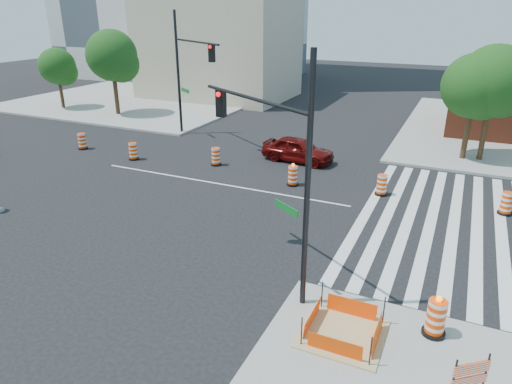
# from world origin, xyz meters

# --- Properties ---
(ground) EXTENTS (120.00, 120.00, 0.00)m
(ground) POSITION_xyz_m (0.00, 0.00, 0.00)
(ground) COLOR black
(ground) RESTS_ON ground
(sidewalk_nw) EXTENTS (22.00, 22.00, 0.15)m
(sidewalk_nw) POSITION_xyz_m (-18.00, 18.00, 0.07)
(sidewalk_nw) COLOR gray
(sidewalk_nw) RESTS_ON ground
(crosswalk_east) EXTENTS (6.75, 13.50, 0.01)m
(crosswalk_east) POSITION_xyz_m (10.95, 0.00, 0.01)
(crosswalk_east) COLOR silver
(crosswalk_east) RESTS_ON ground
(lane_centerline) EXTENTS (14.00, 0.12, 0.01)m
(lane_centerline) POSITION_xyz_m (0.00, 0.00, 0.01)
(lane_centerline) COLOR silver
(lane_centerline) RESTS_ON ground
(excavation_pit) EXTENTS (2.20, 2.20, 0.90)m
(excavation_pit) POSITION_xyz_m (9.00, -9.00, 0.22)
(excavation_pit) COLOR tan
(excavation_pit) RESTS_ON ground
(beige_midrise) EXTENTS (14.00, 10.00, 10.00)m
(beige_midrise) POSITION_xyz_m (-12.00, 22.00, 5.00)
(beige_midrise) COLOR tan
(beige_midrise) RESTS_ON ground
(red_coupe) EXTENTS (4.38, 2.06, 1.45)m
(red_coupe) POSITION_xyz_m (2.51, 5.25, 0.72)
(red_coupe) COLOR #520807
(red_coupe) RESTS_ON ground
(signal_pole_se) EXTENTS (4.85, 3.07, 7.43)m
(signal_pole_se) POSITION_xyz_m (6.17, -7.25, 4.57)
(signal_pole_se) COLOR black
(signal_pole_se) RESTS_ON ground
(signal_pole_nw) EXTENTS (5.28, 3.50, 8.20)m
(signal_pole_nw) POSITION_xyz_m (-5.90, 6.89, 5.03)
(signal_pole_nw) COLOR black
(signal_pole_nw) RESTS_ON ground
(pit_drum) EXTENTS (0.63, 0.63, 1.24)m
(pit_drum) POSITION_xyz_m (11.25, -7.95, 0.67)
(pit_drum) COLOR black
(pit_drum) RESTS_ON ground
(barricade) EXTENTS (0.77, 0.62, 1.11)m
(barricade) POSITION_xyz_m (12.13, -9.88, 0.76)
(barricade) COLOR #FF4205
(barricade) RESTS_ON ground
(tree_north_a) EXTENTS (3.15, 3.12, 5.31)m
(tree_north_a) POSITION_xyz_m (-21.60, 10.53, 3.56)
(tree_north_a) COLOR #382314
(tree_north_a) RESTS_ON ground
(tree_north_b) EXTENTS (4.08, 4.08, 6.93)m
(tree_north_b) POSITION_xyz_m (-15.45, 10.61, 4.65)
(tree_north_b) COLOR #382314
(tree_north_b) RESTS_ON ground
(tree_north_c) EXTENTS (3.67, 3.66, 6.22)m
(tree_north_c) POSITION_xyz_m (11.41, 9.58, 4.17)
(tree_north_c) COLOR #382314
(tree_north_c) RESTS_ON ground
(tree_north_d) EXTENTS (3.94, 3.94, 6.69)m
(tree_north_d) POSITION_xyz_m (12.32, 9.73, 4.49)
(tree_north_d) COLOR #382314
(tree_north_d) RESTS_ON ground
(median_drum_0) EXTENTS (0.60, 0.60, 1.02)m
(median_drum_0) POSITION_xyz_m (-10.92, 1.81, 0.48)
(median_drum_0) COLOR black
(median_drum_0) RESTS_ON ground
(median_drum_1) EXTENTS (0.60, 0.60, 1.02)m
(median_drum_1) POSITION_xyz_m (-6.53, 1.42, 0.48)
(median_drum_1) COLOR black
(median_drum_1) RESTS_ON ground
(median_drum_2) EXTENTS (0.60, 0.60, 1.02)m
(median_drum_2) POSITION_xyz_m (-1.54, 2.59, 0.48)
(median_drum_2) COLOR black
(median_drum_2) RESTS_ON ground
(median_drum_3) EXTENTS (0.60, 0.60, 1.18)m
(median_drum_3) POSITION_xyz_m (3.62, 1.43, 0.49)
(median_drum_3) COLOR black
(median_drum_3) RESTS_ON ground
(median_drum_4) EXTENTS (0.60, 0.60, 1.02)m
(median_drum_4) POSITION_xyz_m (7.99, 2.01, 0.48)
(median_drum_4) COLOR black
(median_drum_4) RESTS_ON ground
(median_drum_5) EXTENTS (0.60, 0.60, 1.02)m
(median_drum_5) POSITION_xyz_m (13.37, 2.03, 0.48)
(median_drum_5) COLOR black
(median_drum_5) RESTS_ON ground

